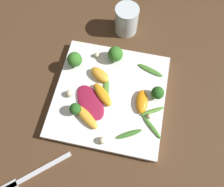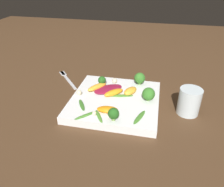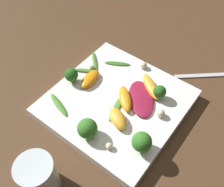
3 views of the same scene
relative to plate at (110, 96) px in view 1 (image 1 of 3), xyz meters
name	(u,v)px [view 1 (image 1 of 3)]	position (x,y,z in m)	size (l,w,h in m)	color
ground_plane	(110,98)	(0.00, 0.00, -0.01)	(2.40, 2.40, 0.00)	#4C331E
plate	(110,96)	(0.00, 0.00, 0.00)	(0.28, 0.28, 0.02)	white
drinking_glass	(125,20)	(0.00, 0.23, 0.03)	(0.07, 0.07, 0.08)	silver
fork	(28,177)	(-0.14, -0.23, -0.01)	(0.14, 0.13, 0.01)	silver
radicchio_leaf_0	(90,102)	(-0.04, -0.03, 0.02)	(0.11, 0.11, 0.01)	maroon
orange_segment_0	(100,75)	(-0.04, 0.04, 0.02)	(0.06, 0.05, 0.02)	#FCAD33
orange_segment_1	(86,117)	(-0.04, -0.07, 0.02)	(0.08, 0.07, 0.02)	#FCAD33
orange_segment_2	(103,95)	(-0.02, -0.01, 0.02)	(0.07, 0.07, 0.02)	orange
orange_segment_3	(142,101)	(0.08, -0.01, 0.02)	(0.04, 0.07, 0.02)	orange
broccoli_floret_0	(75,109)	(-0.07, -0.06, 0.03)	(0.03, 0.03, 0.04)	#84AD5B
broccoli_floret_1	(115,54)	(-0.01, 0.11, 0.04)	(0.04, 0.04, 0.04)	#84AD5B
broccoli_floret_2	(75,60)	(-0.11, 0.07, 0.04)	(0.04, 0.04, 0.05)	#7A9E51
broccoli_floret_3	(158,93)	(0.12, 0.02, 0.03)	(0.03, 0.03, 0.04)	#7A9E51
arugula_sprig_0	(152,111)	(0.11, -0.02, 0.02)	(0.06, 0.04, 0.01)	#518E33
arugula_sprig_1	(129,134)	(0.07, -0.09, 0.01)	(0.06, 0.04, 0.00)	#3D7528
arugula_sprig_2	(106,87)	(-0.01, 0.02, 0.01)	(0.03, 0.08, 0.00)	#518E33
arugula_sprig_3	(150,70)	(0.09, 0.09, 0.01)	(0.07, 0.04, 0.01)	#47842D
arugula_sprig_4	(152,127)	(0.12, -0.06, 0.01)	(0.06, 0.06, 0.01)	#47842D
macadamia_nut_0	(149,116)	(0.11, -0.04, 0.02)	(0.01, 0.01, 0.01)	beige
macadamia_nut_1	(97,55)	(-0.06, 0.10, 0.02)	(0.01, 0.01, 0.01)	beige
macadamia_nut_2	(70,93)	(-0.10, -0.02, 0.02)	(0.02, 0.02, 0.02)	beige
macadamia_nut_3	(102,140)	(0.01, -0.12, 0.02)	(0.02, 0.02, 0.02)	beige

